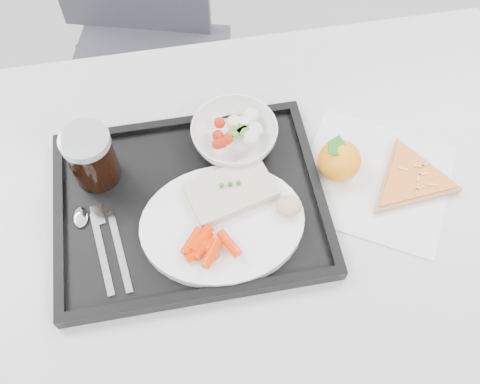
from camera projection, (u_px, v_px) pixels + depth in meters
room at (384, 69)px, 0.20m from camera, size 6.04×7.04×2.84m
table at (241, 225)px, 0.97m from camera, size 1.20×0.80×0.75m
chair at (138, 34)px, 1.42m from camera, size 0.52×0.52×0.93m
tray at (190, 204)px, 0.91m from camera, size 0.45×0.35×0.03m
dinner_plate at (222, 224)px, 0.87m from camera, size 0.27×0.27×0.02m
fish_fillet at (231, 191)px, 0.88m from camera, size 0.16×0.12×0.03m
bread_roll at (289, 206)px, 0.86m from camera, size 0.05×0.04×0.03m
salad_bowl at (234, 135)px, 0.94m from camera, size 0.15×0.15×0.05m
cola_glass at (91, 156)px, 0.88m from camera, size 0.08×0.08×0.11m
cutlery at (100, 237)px, 0.87m from camera, size 0.09×0.17×0.01m
napkin at (375, 180)px, 0.94m from camera, size 0.34×0.33×0.00m
tangerine at (339, 160)px, 0.92m from camera, size 0.08×0.08×0.07m
pizza_slice at (411, 179)px, 0.93m from camera, size 0.27×0.27×0.02m
carrot_pile at (206, 245)px, 0.83m from camera, size 0.09×0.07×0.02m
salad_contents at (240, 129)px, 0.94m from camera, size 0.09×0.08×0.02m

